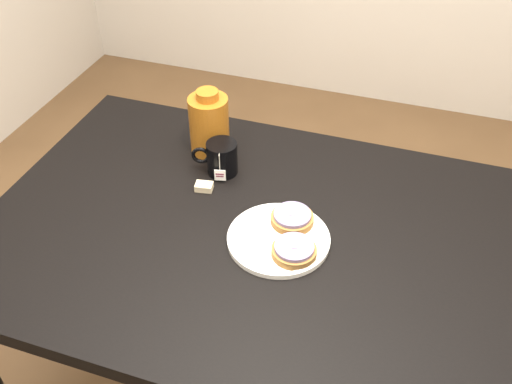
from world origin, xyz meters
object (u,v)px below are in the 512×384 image
bagel_back (292,218)px  mug (221,158)px  table (270,257)px  teabag_pouch (204,187)px  bagel_front (294,250)px  plate (279,238)px  bagel_package (209,124)px

bagel_back → mug: bearing=148.5°
table → bagel_back: 0.12m
mug → teabag_pouch: size_ratio=2.92×
mug → teabag_pouch: 0.09m
bagel_front → teabag_pouch: (-0.29, 0.16, -0.02)m
mug → teabag_pouch: (-0.02, -0.09, -0.04)m
table → plate: (0.03, -0.02, 0.09)m
bagel_package → plate: bearing=-45.3°
plate → bagel_back: bearing=75.7°
plate → bagel_package: 0.42m
bagel_back → bagel_package: 0.39m
bagel_front → teabag_pouch: bearing=150.4°
bagel_front → teabag_pouch: bagel_front is taller
bagel_back → bagel_front: (0.03, -0.10, 0.00)m
plate → mug: mug is taller
bagel_front → bagel_package: bearing=135.3°
plate → bagel_front: size_ratio=1.67×
bagel_back → table: bearing=-135.5°
plate → mug: (-0.22, 0.21, 0.04)m
table → bagel_package: 0.42m
teabag_pouch → bagel_package: 0.20m
teabag_pouch → bagel_package: size_ratio=0.24×
plate → table: bearing=142.6°
bagel_back → teabag_pouch: (-0.25, 0.06, -0.02)m
plate → teabag_pouch: size_ratio=5.39×
plate → bagel_package: bearing=134.7°
bagel_front → teabag_pouch: 0.33m
table → mug: (-0.20, 0.19, 0.13)m
bagel_package → bagel_front: bearing=-44.7°
plate → bagel_front: bearing=-40.8°
bagel_back → bagel_package: bagel_package is taller
bagel_front → teabag_pouch: size_ratio=3.23×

